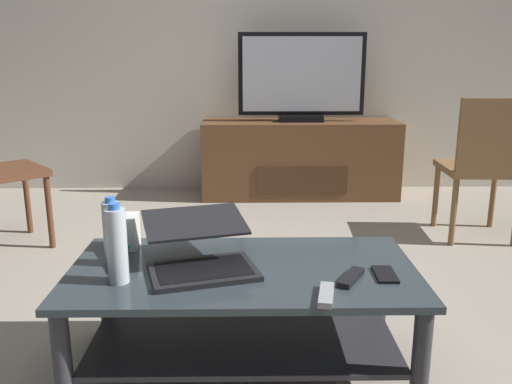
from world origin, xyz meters
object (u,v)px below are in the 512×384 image
Objects in this scene: dining_chair at (484,161)px; cell_phone at (385,274)px; water_bottle_far at (117,245)px; laptop at (200,251)px; tv_remote at (351,277)px; router_box at (123,231)px; water_bottle_near at (112,233)px; soundbar_remote at (326,295)px; coffee_table at (243,299)px; television at (302,79)px; media_cabinet at (300,158)px.

dining_chair reaches higher than cell_phone.
cell_phone is at bearing 2.44° from water_bottle_far.
tv_remote is at bearing -13.19° from laptop.
water_bottle_near reaches higher than router_box.
cell_phone is 0.88× the size of tv_remote.
soundbar_remote is (-0.10, -0.13, 0.00)m from tv_remote.
router_box is at bearing 91.06° from water_bottle_near.
coffee_table is 0.39m from soundbar_remote.
television reaches higher than cell_phone.
cell_phone is at bearing -88.92° from television.
water_bottle_near is at bearing 174.62° from coffee_table.
dining_chair is 6.43× the size of cell_phone.
water_bottle_near is (-0.32, 0.04, 0.06)m from laptop.
dining_chair is 6.71× the size of router_box.
cell_phone reaches higher than coffee_table.
soundbar_remote is at bearing -21.86° from water_bottle_near.
media_cabinet is 1.58× the size of television.
router_box is (-0.47, 0.21, 0.19)m from coffee_table.
television is 1.57m from dining_chair.
water_bottle_near is 0.92× the size of water_bottle_far.
dining_chair is at bearing 65.38° from soundbar_remote.
television is at bearing 92.68° from cell_phone.
laptop is at bearing -33.03° from router_box.
cell_phone is at bearing -88.93° from media_cabinet.
tv_remote is (0.78, 0.00, -0.12)m from water_bottle_far.
water_bottle_near reaches higher than tv_remote.
router_box reaches higher than cell_phone.
media_cabinet is 2.68m from water_bottle_near.
cell_phone is (0.05, -2.61, -0.53)m from television.
dining_chair reaches higher than media_cabinet.
laptop reaches higher than router_box.
water_bottle_near is at bearing 169.13° from soundbar_remote.
media_cabinet reaches higher than tv_remote.
water_bottle_far is at bearing -175.96° from cell_phone.
water_bottle_near is at bearing 108.60° from water_bottle_far.
laptop reaches higher than coffee_table.
media_cabinet is at bearing 118.37° from tv_remote.
tv_remote is (-0.13, -0.04, 0.01)m from cell_phone.
laptop is at bearing 25.57° from water_bottle_far.
dining_chair is 1.80m from cell_phone.
water_bottle_near reaches higher than soundbar_remote.
coffee_table is 1.25× the size of television.
water_bottle_near is (-1.93, -1.38, 0.02)m from dining_chair.
router_box is (-1.94, -1.21, -0.03)m from dining_chair.
cell_phone is 0.13m from tv_remote.
router_box is 0.53× the size of water_bottle_near.
water_bottle_far is (-0.86, -2.67, 0.23)m from media_cabinet.
coffee_table is 0.79× the size of media_cabinet.
dining_chair is (1.02, -1.10, -0.44)m from television.
media_cabinet is 2.63m from cell_phone.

